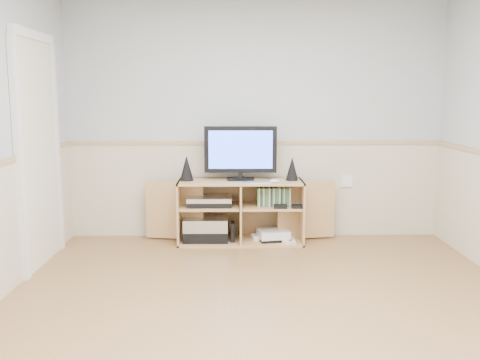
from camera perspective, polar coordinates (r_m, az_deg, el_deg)
name	(u,v)px	position (r m, az deg, el deg)	size (l,w,h in m)	color
room	(259,141)	(3.62, 2.09, 4.14)	(4.04, 4.54, 2.54)	#B0804E
media_cabinet	(240,210)	(5.64, 0.05, -3.17)	(2.02, 0.48, 0.65)	tan
monitor	(241,151)	(5.53, 0.06, 3.10)	(0.75, 0.18, 0.56)	black
speaker_left	(187,168)	(5.55, -5.72, 1.28)	(0.14, 0.14, 0.26)	black
speaker_right	(292,169)	(5.56, 5.58, 1.21)	(0.13, 0.13, 0.24)	black
keyboard	(256,182)	(5.39, 1.77, -0.24)	(0.30, 0.12, 0.01)	white
mouse	(275,181)	(5.40, 3.73, -0.11)	(0.10, 0.06, 0.04)	white
av_components	(208,221)	(5.62, -3.48, -4.44)	(0.53, 0.34, 0.47)	black
game_consoles	(272,235)	(5.65, 3.44, -5.90)	(0.46, 0.31, 0.11)	white
game_cases	(274,197)	(5.55, 3.60, -1.78)	(0.34, 0.14, 0.19)	#3F8C3F
wall_outlet	(347,181)	(5.91, 11.30, -0.14)	(0.12, 0.03, 0.12)	white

